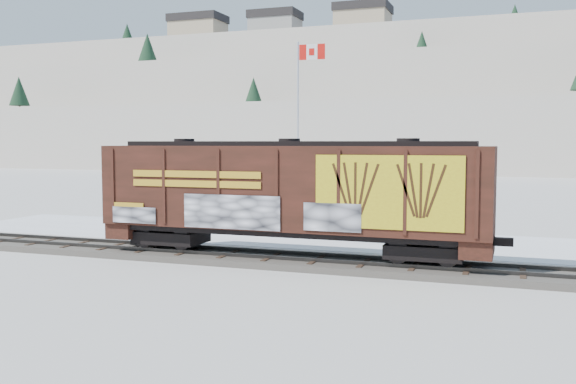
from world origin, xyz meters
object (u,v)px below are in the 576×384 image
at_px(flagpole, 299,154).
at_px(hopper_railcar, 289,192).
at_px(car_silver, 246,218).
at_px(car_white, 261,217).
at_px(car_dark, 351,223).

bearing_deg(flagpole, hopper_railcar, -72.85).
height_order(flagpole, car_silver, flagpole).
height_order(car_silver, car_white, car_white).
bearing_deg(car_white, hopper_railcar, -157.90).
bearing_deg(car_white, car_dark, -100.03).
height_order(car_white, car_dark, car_white).
relative_size(car_white, car_dark, 0.94).
xyz_separation_m(hopper_railcar, flagpole, (-4.67, 15.12, 1.29)).
relative_size(flagpole, car_white, 2.30).
bearing_deg(hopper_railcar, car_dark, 85.45).
height_order(hopper_railcar, car_white, hopper_railcar).
distance_m(hopper_railcar, car_dark, 8.44).
bearing_deg(car_dark, hopper_railcar, -176.09).
bearing_deg(car_dark, car_white, 95.54).
distance_m(hopper_railcar, flagpole, 15.88).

